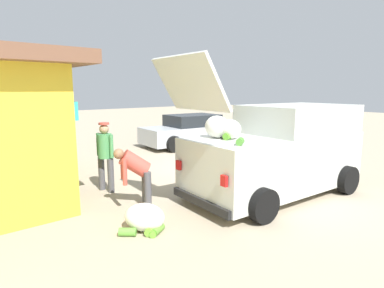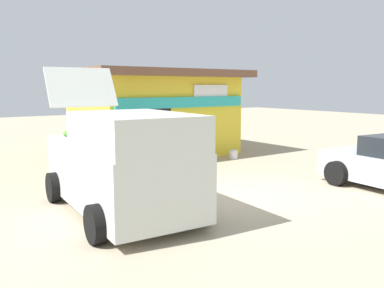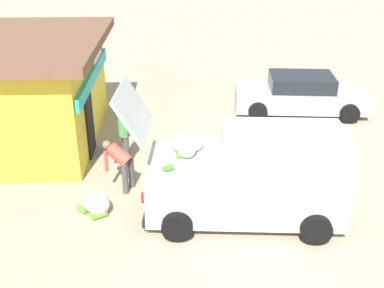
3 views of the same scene
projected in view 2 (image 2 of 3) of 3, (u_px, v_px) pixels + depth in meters
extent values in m
plane|color=tan|center=(238.00, 195.00, 9.78)|extent=(60.00, 60.00, 0.00)
cube|color=yellow|center=(154.00, 116.00, 15.63)|extent=(5.41, 3.97, 2.92)
cube|color=#2DB7B2|center=(184.00, 102.00, 13.92)|extent=(5.12, 0.15, 0.36)
cube|color=black|center=(159.00, 135.00, 13.53)|extent=(0.90, 0.07, 2.00)
cube|color=white|center=(211.00, 93.00, 14.58)|extent=(1.50, 0.07, 0.60)
cube|color=brown|center=(153.00, 74.00, 15.41)|extent=(6.23, 4.78, 0.26)
cube|color=silver|center=(119.00, 173.00, 8.41)|extent=(2.15, 4.41, 1.25)
cube|color=silver|center=(135.00, 131.00, 7.59)|extent=(1.97, 2.78, 0.65)
cube|color=black|center=(167.00, 140.00, 6.52)|extent=(1.59, 0.19, 0.50)
cube|color=silver|center=(81.00, 87.00, 10.22)|extent=(1.72, 0.73, 0.99)
ellipsoid|color=silver|center=(111.00, 125.00, 9.70)|extent=(0.57, 0.48, 0.48)
ellipsoid|color=silver|center=(103.00, 128.00, 9.46)|extent=(0.49, 0.41, 0.41)
ellipsoid|color=silver|center=(119.00, 128.00, 9.50)|extent=(0.43, 0.36, 0.36)
cylinder|color=#4F9134|center=(69.00, 134.00, 9.43)|extent=(0.23, 0.26, 0.13)
cylinder|color=#5CA52D|center=(99.00, 133.00, 9.53)|extent=(0.22, 0.29, 0.14)
cylinder|color=#5F963E|center=(114.00, 133.00, 9.65)|extent=(0.30, 0.22, 0.11)
cube|color=black|center=(88.00, 179.00, 10.34)|extent=(1.78, 0.20, 0.16)
cube|color=red|center=(57.00, 158.00, 9.88)|extent=(0.14, 0.07, 0.20)
cube|color=red|center=(114.00, 153.00, 10.64)|extent=(0.14, 0.07, 0.20)
cylinder|color=black|center=(96.00, 224.00, 6.73)|extent=(0.26, 0.68, 0.67)
cylinder|color=black|center=(199.00, 206.00, 7.77)|extent=(0.26, 0.68, 0.67)
cylinder|color=black|center=(54.00, 187.00, 9.19)|extent=(0.26, 0.68, 0.67)
cylinder|color=black|center=(136.00, 177.00, 10.23)|extent=(0.26, 0.68, 0.67)
cylinder|color=black|center=(336.00, 173.00, 10.71)|extent=(0.27, 0.66, 0.65)
cylinder|color=black|center=(381.00, 166.00, 11.67)|extent=(0.27, 0.66, 0.65)
cylinder|color=#4C4C51|center=(156.00, 159.00, 12.29)|extent=(0.15, 0.15, 0.83)
cylinder|color=#4C4C51|center=(164.00, 158.00, 12.55)|extent=(0.15, 0.15, 0.83)
cylinder|color=#4C9959|center=(160.00, 135.00, 12.32)|extent=(0.42, 0.42, 0.59)
sphere|color=tan|center=(160.00, 122.00, 12.26)|extent=(0.22, 0.22, 0.22)
cylinder|color=#CC4C3F|center=(160.00, 117.00, 12.24)|extent=(0.25, 0.25, 0.05)
cylinder|color=#4C9959|center=(154.00, 136.00, 12.13)|extent=(0.09, 0.09, 0.56)
cylinder|color=#4C9959|center=(165.00, 134.00, 12.50)|extent=(0.09, 0.09, 0.56)
cylinder|color=#4C4C51|center=(110.00, 166.00, 11.34)|extent=(0.15, 0.15, 0.79)
cylinder|color=#4C4C51|center=(123.00, 165.00, 11.42)|extent=(0.15, 0.15, 0.79)
cylinder|color=#CC4C3F|center=(116.00, 145.00, 11.52)|extent=(0.56, 0.73, 0.60)
sphere|color=#8C6647|center=(115.00, 136.00, 11.80)|extent=(0.21, 0.21, 0.21)
cylinder|color=#CC4C3F|center=(107.00, 148.00, 11.71)|extent=(0.09, 0.09, 0.53)
cylinder|color=#CC4C3F|center=(124.00, 147.00, 11.81)|extent=(0.09, 0.09, 0.53)
ellipsoid|color=silver|center=(74.00, 171.00, 11.36)|extent=(0.92, 0.86, 0.48)
cylinder|color=#5CA138|center=(70.00, 175.00, 11.65)|extent=(0.30, 0.31, 0.14)
cylinder|color=#5F9A33|center=(67.00, 179.00, 11.15)|extent=(0.26, 0.33, 0.13)
cylinder|color=#67B732|center=(65.00, 179.00, 11.24)|extent=(0.26, 0.22, 0.11)
cylinder|color=#6EA834|center=(67.00, 178.00, 11.28)|extent=(0.30, 0.28, 0.16)
cylinder|color=silver|center=(233.00, 154.00, 14.68)|extent=(0.32, 0.32, 0.32)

